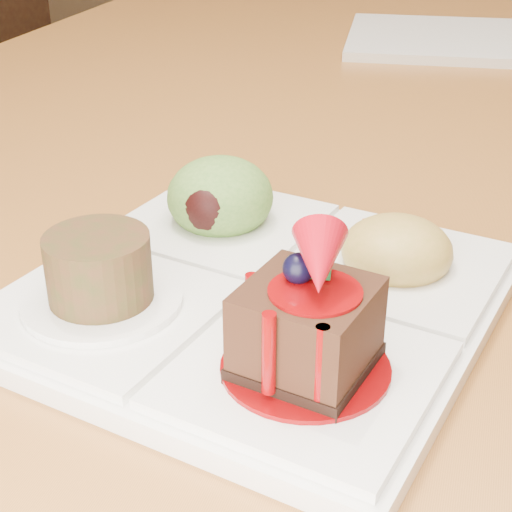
% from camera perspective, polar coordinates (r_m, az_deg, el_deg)
% --- Properties ---
extents(ground, '(6.00, 6.00, 0.00)m').
position_cam_1_polar(ground, '(1.47, 7.15, -14.72)').
color(ground, brown).
extents(dining_table, '(1.00, 1.80, 0.75)m').
position_cam_1_polar(dining_table, '(1.13, 9.22, 11.72)').
color(dining_table, '#9D5F28').
rests_on(dining_table, ground).
extents(chair_left, '(0.48, 0.48, 0.87)m').
position_cam_1_polar(chair_left, '(1.54, -17.42, 7.75)').
color(chair_left, black).
rests_on(chair_left, ground).
extents(sampler_plate, '(0.30, 0.30, 0.10)m').
position_cam_1_polar(sampler_plate, '(0.45, 0.02, -1.42)').
color(sampler_plate, white).
rests_on(sampler_plate, dining_table).
extents(second_plate, '(0.28, 0.28, 0.01)m').
position_cam_1_polar(second_plate, '(1.13, 13.40, 15.11)').
color(second_plate, white).
rests_on(second_plate, dining_table).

